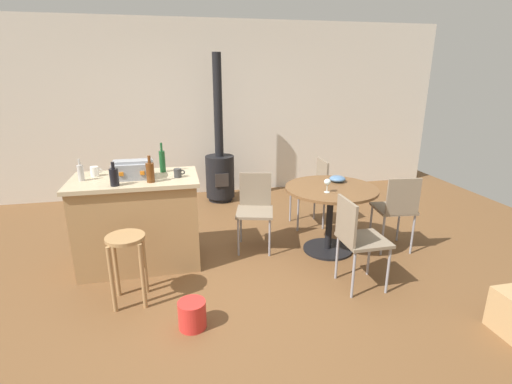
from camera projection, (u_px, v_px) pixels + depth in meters
name	position (u px, v px, depth m)	size (l,w,h in m)	color
ground_plane	(231.00, 278.00, 3.69)	(8.80, 8.80, 0.00)	brown
back_wall	(202.00, 110.00, 6.00)	(8.00, 0.10, 2.70)	beige
kitchen_island	(139.00, 221.00, 3.86)	(1.23, 0.72, 0.93)	#A37A4C
wooden_stool	(127.00, 254.00, 3.19)	(0.33, 0.33, 0.63)	#A37A4C
dining_table	(330.00, 203.00, 4.11)	(1.00, 1.00, 0.74)	black
folding_chair_near	(313.00, 187.00, 4.85)	(0.41, 0.41, 0.87)	#7F705B
folding_chair_far	(255.00, 206.00, 4.24)	(0.49, 0.49, 0.85)	#7F705B
folding_chair_left	(357.00, 236.00, 3.41)	(0.41, 0.40, 0.87)	#7F705B
folding_chair_right	(397.00, 207.00, 4.13)	(0.45, 0.45, 0.87)	#7F705B
wood_stove	(220.00, 167.00, 5.81)	(0.44, 0.45, 2.20)	black
toolbox	(133.00, 170.00, 3.68)	(0.38, 0.25, 0.18)	gray
bottle_0	(81.00, 172.00, 3.59)	(0.06, 0.06, 0.21)	#B7B2AD
bottle_1	(150.00, 172.00, 3.54)	(0.08, 0.08, 0.26)	#603314
bottle_2	(114.00, 177.00, 3.43)	(0.08, 0.08, 0.22)	black
bottle_3	(162.00, 161.00, 3.90)	(0.06, 0.06, 0.31)	#194C23
cup_0	(95.00, 171.00, 3.76)	(0.11, 0.08, 0.10)	white
cup_1	(178.00, 173.00, 3.72)	(0.11, 0.07, 0.09)	#383838
wine_glass	(327.00, 182.00, 3.86)	(0.07, 0.07, 0.14)	silver
serving_bowl	(337.00, 179.00, 4.26)	(0.18, 0.18, 0.07)	#4C7099
plastic_bucket	(192.00, 315.00, 2.96)	(0.22, 0.22, 0.23)	red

